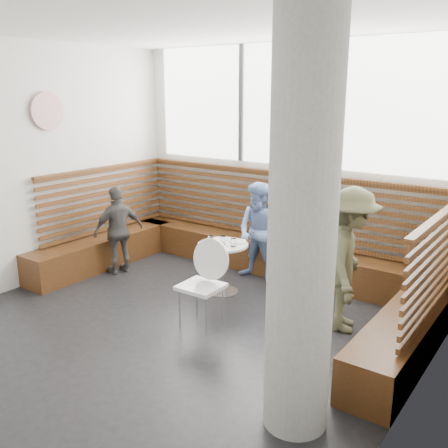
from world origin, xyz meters
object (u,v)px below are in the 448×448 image
Objects in this scene: concrete_column at (302,229)px; adult_man at (350,260)px; child_back at (260,232)px; child_left at (119,230)px; cafe_table at (223,258)px; cafe_chair at (205,276)px.

concrete_column is 1.98m from adult_man.
child_back is 1.09× the size of child_left.
adult_man reaches higher than cafe_table.
adult_man is (-0.32, 1.78, -0.80)m from concrete_column.
adult_man is 3.37m from child_left.
child_back reaches higher than child_left.
cafe_chair is at bearing -66.20° from cafe_table.
child_left is (-3.36, -0.23, -0.17)m from adult_man.
cafe_chair reaches higher than cafe_table.
child_back is (0.14, 0.67, 0.21)m from cafe_table.
adult_man reaches higher than child_left.
concrete_column is 2.54× the size of child_left.
concrete_column is at bearing -32.09° from cafe_chair.
adult_man is (1.32, 0.83, 0.22)m from cafe_chair.
concrete_column is at bearing -41.88° from cafe_table.
cafe_table is 0.53× the size of child_left.
concrete_column reaches higher than adult_man.
adult_man reaches higher than child_back.
cafe_chair is at bearing 149.88° from concrete_column.
cafe_chair is at bearing 103.88° from adult_man.
cafe_chair is 1.58m from adult_man.
child_back is 2.02m from child_left.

